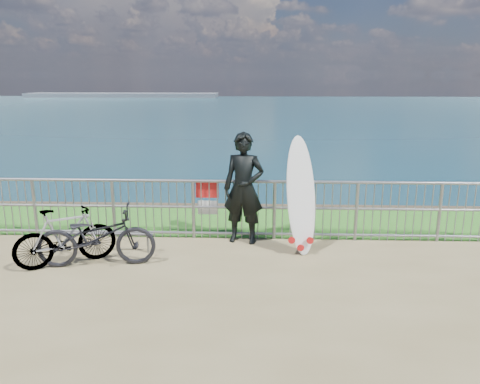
{
  "coord_description": "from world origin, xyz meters",
  "views": [
    {
      "loc": [
        0.71,
        -6.69,
        2.98
      ],
      "look_at": [
        0.38,
        1.2,
        1.0
      ],
      "focal_mm": 35.0,
      "sensor_mm": 36.0,
      "label": 1
    }
  ],
  "objects_px": {
    "surfer": "(244,188)",
    "surfboard": "(301,200)",
    "bicycle_far": "(65,237)",
    "bicycle_near": "(96,237)"
  },
  "relations": [
    {
      "from": "surfboard",
      "to": "bicycle_near",
      "type": "bearing_deg",
      "value": -167.61
    },
    {
      "from": "surfer",
      "to": "bicycle_near",
      "type": "relative_size",
      "value": 1.09
    },
    {
      "from": "bicycle_near",
      "to": "bicycle_far",
      "type": "distance_m",
      "value": 0.5
    },
    {
      "from": "surfboard",
      "to": "bicycle_far",
      "type": "xyz_separation_m",
      "value": [
        -3.79,
        -0.72,
        -0.45
      ]
    },
    {
      "from": "surfer",
      "to": "bicycle_near",
      "type": "height_order",
      "value": "surfer"
    },
    {
      "from": "surfer",
      "to": "bicycle_far",
      "type": "relative_size",
      "value": 1.27
    },
    {
      "from": "surfboard",
      "to": "surfer",
      "type": "bearing_deg",
      "value": 153.76
    },
    {
      "from": "surfboard",
      "to": "bicycle_near",
      "type": "distance_m",
      "value": 3.4
    },
    {
      "from": "surfer",
      "to": "surfboard",
      "type": "distance_m",
      "value": 1.1
    },
    {
      "from": "surfer",
      "to": "bicycle_far",
      "type": "xyz_separation_m",
      "value": [
        -2.81,
        -1.21,
        -0.53
      ]
    }
  ]
}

